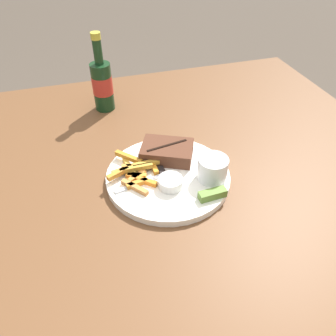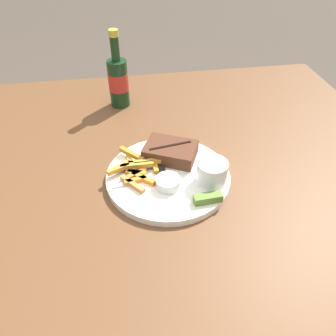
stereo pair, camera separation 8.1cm
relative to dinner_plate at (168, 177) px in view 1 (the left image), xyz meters
The scene contains 11 objects.
ground_plane 0.75m from the dinner_plate, ahead, with size 12.00×12.00×0.00m, color #4C4238.
dining_table 0.08m from the dinner_plate, ahead, with size 1.38×1.25×0.74m.
dinner_plate is the anchor object (origin of this frame).
steak_portion 0.07m from the dinner_plate, 75.59° to the left, with size 0.16×0.14×0.04m.
fries_pile 0.08m from the dinner_plate, 164.86° to the left, with size 0.15×0.17×0.02m.
coleslaw_cup 0.12m from the dinner_plate, 23.41° to the right, with size 0.07×0.07×0.06m.
dipping_sauce_cup 0.05m from the dinner_plate, 99.01° to the right, with size 0.06×0.06×0.02m.
pickle_spear 0.13m from the dinner_plate, 54.92° to the right, with size 0.07×0.03×0.02m.
fork_utensil 0.08m from the dinner_plate, 168.63° to the right, with size 0.13×0.04×0.00m.
knife_utensil 0.04m from the dinner_plate, 110.12° to the left, with size 0.03×0.17×0.01m.
beer_bottle 0.42m from the dinner_plate, 104.11° to the left, with size 0.07×0.07×0.25m.
Camera 1 is at (-0.18, -0.59, 1.31)m, focal length 35.00 mm.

